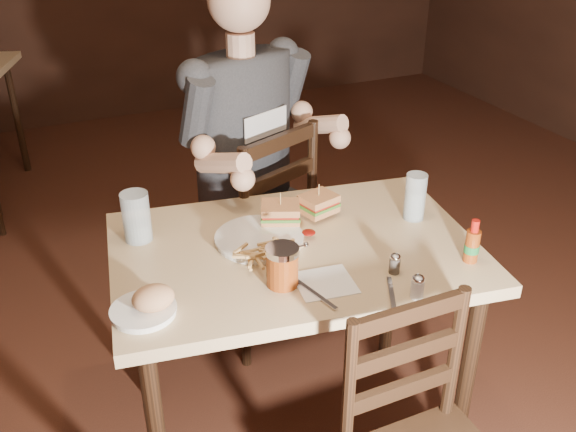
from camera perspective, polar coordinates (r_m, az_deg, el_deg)
name	(u,v)px	position (r m, az deg, el deg)	size (l,w,h in m)	color
room_shell	(293,30)	(1.76, 0.45, 16.20)	(7.00, 7.00, 7.00)	#33170E
main_table	(295,272)	(1.99, 0.60, -4.98)	(1.19, 0.89, 0.77)	tan
chair_far	(245,231)	(2.61, -3.81, -1.35)	(0.44, 0.48, 0.95)	black
diner	(251,113)	(2.36, -3.35, 9.10)	(0.58, 0.45, 1.00)	#343439
dinner_plate	(259,240)	(1.96, -2.57, -2.13)	(0.26, 0.26, 0.02)	white
sandwich_left	(280,207)	(2.02, -0.68, 0.82)	(0.12, 0.10, 0.10)	tan
sandwich_right	(319,199)	(2.08, 2.74, 1.56)	(0.11, 0.09, 0.10)	tan
fries_pile	(268,251)	(1.85, -1.80, -3.15)	(0.22, 0.16, 0.04)	tan
ketchup_dollop	(309,232)	(1.97, 1.85, -1.47)	(0.04, 0.04, 0.01)	maroon
glass_left	(136,217)	(1.99, -13.33, -0.07)	(0.09, 0.09, 0.16)	silver
glass_right	(415,197)	(2.10, 11.24, 1.70)	(0.07, 0.07, 0.15)	silver
hot_sauce	(473,241)	(1.91, 16.10, -2.14)	(0.04, 0.04, 0.13)	maroon
salt_shaker	(417,287)	(1.74, 11.43, -6.22)	(0.04, 0.04, 0.06)	white
pepper_shaker	(395,264)	(1.83, 9.46, -4.23)	(0.03, 0.03, 0.06)	#38332D
syrup_dispenser	(282,266)	(1.74, -0.50, -4.48)	(0.09, 0.09, 0.12)	maroon
napkin	(325,283)	(1.78, 3.28, -5.95)	(0.16, 0.15, 0.00)	white
knife	(313,292)	(1.73, 2.26, -6.80)	(0.01, 0.19, 0.00)	silver
fork	(392,296)	(1.74, 9.22, -7.03)	(0.01, 0.18, 0.01)	silver
side_plate	(144,312)	(1.70, -12.72, -8.33)	(0.17, 0.17, 0.01)	white
bread_roll	(153,298)	(1.68, -11.89, -7.14)	(0.11, 0.09, 0.06)	tan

